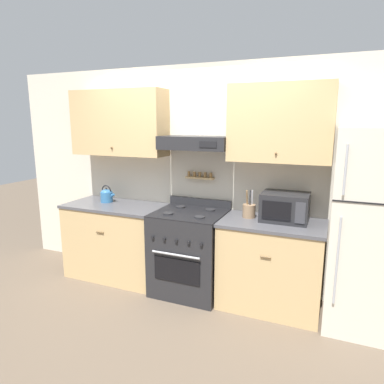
{
  "coord_description": "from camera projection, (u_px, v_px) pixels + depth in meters",
  "views": [
    {
      "loc": [
        1.44,
        -3.05,
        1.92
      ],
      "look_at": [
        0.04,
        0.27,
        1.17
      ],
      "focal_mm": 32.0,
      "sensor_mm": 36.0,
      "label": 1
    }
  ],
  "objects": [
    {
      "name": "microwave",
      "position": [
        285.0,
        207.0,
        3.47
      ],
      "size": [
        0.46,
        0.37,
        0.29
      ],
      "color": "#232326",
      "rests_on": "counter_right"
    },
    {
      "name": "utensil_crock",
      "position": [
        249.0,
        210.0,
        3.6
      ],
      "size": [
        0.13,
        0.13,
        0.29
      ],
      "color": "#8E7051",
      "rests_on": "counter_right"
    },
    {
      "name": "counter_right",
      "position": [
        271.0,
        264.0,
        3.55
      ],
      "size": [
        1.04,
        0.66,
        0.92
      ],
      "color": "tan",
      "rests_on": "ground_plane"
    },
    {
      "name": "stove_range",
      "position": [
        190.0,
        252.0,
        3.87
      ],
      "size": [
        0.77,
        0.71,
        1.03
      ],
      "color": "#232326",
      "rests_on": "ground_plane"
    },
    {
      "name": "tea_kettle",
      "position": [
        107.0,
        195.0,
        4.29
      ],
      "size": [
        0.2,
        0.15,
        0.22
      ],
      "color": "teal",
      "rests_on": "counter_left"
    },
    {
      "name": "ground_plane",
      "position": [
        178.0,
        303.0,
        3.68
      ],
      "size": [
        16.0,
        16.0,
        0.0
      ],
      "primitive_type": "plane",
      "color": "brown"
    },
    {
      "name": "counter_left",
      "position": [
        117.0,
        240.0,
        4.27
      ],
      "size": [
        1.22,
        0.66,
        0.92
      ],
      "color": "tan",
      "rests_on": "ground_plane"
    },
    {
      "name": "refrigerator",
      "position": [
        369.0,
        232.0,
        3.1
      ],
      "size": [
        0.67,
        0.69,
        1.87
      ],
      "color": "beige",
      "rests_on": "ground_plane"
    },
    {
      "name": "wall_back",
      "position": [
        197.0,
        159.0,
        3.95
      ],
      "size": [
        5.2,
        0.46,
        2.55
      ],
      "color": "beige",
      "rests_on": "ground_plane"
    }
  ]
}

